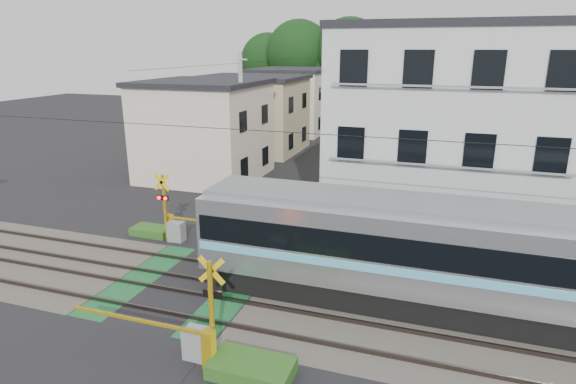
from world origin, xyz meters
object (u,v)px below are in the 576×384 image
(crossing_signal_near, at_px, (198,337))
(apartment_block, at_px, (448,130))
(crossing_signal_far, at_px, (175,225))
(pedestrian, at_px, (369,127))

(crossing_signal_near, bearing_deg, apartment_block, 65.78)
(crossing_signal_far, xyz_separation_m, apartment_block, (11.09, 5.84, 3.94))
(crossing_signal_near, height_order, apartment_block, apartment_block)
(apartment_block, bearing_deg, crossing_signal_near, -114.22)
(crossing_signal_far, xyz_separation_m, pedestrian, (3.82, 28.93, 0.21))
(crossing_signal_near, relative_size, pedestrian, 2.57)
(crossing_signal_near, xyz_separation_m, apartment_block, (5.91, 13.15, 3.94))
(pedestrian, bearing_deg, apartment_block, 93.78)
(crossing_signal_near, distance_m, apartment_block, 14.95)
(apartment_block, bearing_deg, pedestrian, 107.47)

